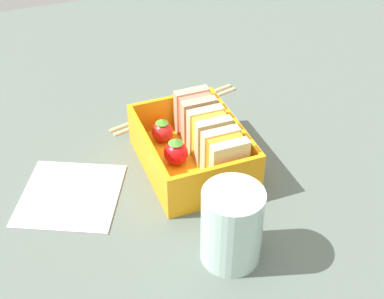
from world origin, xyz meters
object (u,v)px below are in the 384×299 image
at_px(sandwich_center_left, 209,135).
at_px(drinking_glass, 232,226).
at_px(carrot_stick_far_left, 183,183).
at_px(strawberry_far_left, 162,131).
at_px(folded_napkin, 71,195).
at_px(strawberry_left, 177,154).
at_px(sandwich_left, 195,115).
at_px(chopstick_pair, 176,107).
at_px(sandwich_center, 225,158).

height_order(sandwich_center_left, drinking_glass, drinking_glass).
bearing_deg(carrot_stick_far_left, sandwich_center_left, 131.74).
relative_size(strawberry_far_left, folded_napkin, 0.29).
bearing_deg(strawberry_left, strawberry_far_left, -178.94).
bearing_deg(folded_napkin, strawberry_far_left, 110.98).
bearing_deg(sandwich_center_left, folded_napkin, -89.51).
distance_m(sandwich_left, chopstick_pair, 0.09).
height_order(chopstick_pair, drinking_glass, drinking_glass).
relative_size(strawberry_left, drinking_glass, 0.41).
distance_m(sandwich_center_left, drinking_glass, 0.16).
bearing_deg(sandwich_left, sandwich_center_left, 0.00).
bearing_deg(strawberry_left, carrot_stick_far_left, -10.26).
bearing_deg(chopstick_pair, sandwich_center_left, -0.44).
xyz_separation_m(sandwich_center, folded_napkin, (-0.05, -0.19, -0.04)).
xyz_separation_m(sandwich_center_left, folded_napkin, (0.00, -0.19, -0.04)).
bearing_deg(drinking_glass, strawberry_left, -177.90).
xyz_separation_m(sandwich_left, drinking_glass, (0.21, -0.04, 0.00)).
xyz_separation_m(strawberry_far_left, folded_napkin, (0.05, -0.14, -0.03)).
bearing_deg(sandwich_left, sandwich_center, 0.00).
distance_m(carrot_stick_far_left, drinking_glass, 0.11).
xyz_separation_m(sandwich_left, sandwich_center_left, (0.05, 0.00, 0.00)).
relative_size(sandwich_center_left, folded_napkin, 0.52).
xyz_separation_m(chopstick_pair, drinking_glass, (0.29, -0.04, 0.04)).
bearing_deg(folded_napkin, sandwich_left, 105.30).
bearing_deg(strawberry_far_left, drinking_glass, 1.83).
distance_m(sandwich_center, strawberry_left, 0.07).
xyz_separation_m(strawberry_left, carrot_stick_far_left, (0.05, -0.01, -0.01)).
bearing_deg(drinking_glass, carrot_stick_far_left, -172.82).
height_order(sandwich_center_left, strawberry_left, sandwich_center_left).
xyz_separation_m(sandwich_center_left, sandwich_center, (0.05, 0.00, 0.00)).
bearing_deg(strawberry_far_left, folded_napkin, -69.02).
distance_m(sandwich_center, drinking_glass, 0.12).
height_order(sandwich_center_left, strawberry_far_left, sandwich_center_left).
xyz_separation_m(chopstick_pair, folded_napkin, (0.14, -0.19, -0.00)).
bearing_deg(sandwich_left, chopstick_pair, 179.31).
relative_size(sandwich_left, chopstick_pair, 0.29).
relative_size(sandwich_center_left, strawberry_far_left, 1.81).
height_order(sandwich_left, sandwich_center_left, same).
height_order(sandwich_center_left, sandwich_center, same).
bearing_deg(folded_napkin, sandwich_center, 75.62).
distance_m(strawberry_left, chopstick_pair, 0.15).
bearing_deg(sandwich_center, carrot_stick_far_left, -90.91).
xyz_separation_m(sandwich_center_left, chopstick_pair, (-0.13, 0.00, -0.04)).
xyz_separation_m(sandwich_center_left, carrot_stick_far_left, (0.05, -0.05, -0.03)).
bearing_deg(carrot_stick_far_left, folded_napkin, -109.57).
bearing_deg(strawberry_far_left, strawberry_left, 1.06).
distance_m(strawberry_left, folded_napkin, 0.14).
distance_m(sandwich_center_left, chopstick_pair, 0.14).
relative_size(drinking_glass, folded_napkin, 0.76).
distance_m(sandwich_left, carrot_stick_far_left, 0.11).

